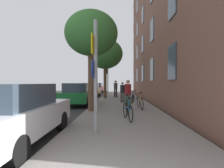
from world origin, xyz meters
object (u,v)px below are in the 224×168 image
traffic_light (107,76)px  car_1 (78,94)px  bicycle_0 (128,111)px  pedestrian_1 (122,91)px  bicycle_3 (133,98)px  pedestrian_0 (128,92)px  bicycle_4 (134,96)px  sign_post (95,71)px  bicycle_1 (127,106)px  car_0 (14,113)px  pedestrian_2 (116,88)px  tree_near (91,35)px  car_3 (97,88)px  bicycle_2 (140,102)px  tree_far (105,54)px  car_2 (92,90)px

traffic_light → car_1: 14.53m
bicycle_0 → pedestrian_1: bearing=90.2°
bicycle_3 → pedestrian_0: 3.11m
bicycle_4 → sign_post: bearing=-101.5°
bicycle_0 → bicycle_1: size_ratio=0.98×
car_0 → pedestrian_2: bearing=79.8°
pedestrian_0 → car_0: (-3.41, -5.95, -0.26)m
tree_near → bicycle_1: bearing=-17.5°
tree_near → pedestrian_1: 5.59m
sign_post → bicycle_3: size_ratio=2.14×
bicycle_3 → car_1: car_1 is taller
bicycle_4 → traffic_light: bearing=105.8°
sign_post → tree_near: (-0.72, 4.31, 2.27)m
car_0 → pedestrian_0: bearing=60.2°
pedestrian_0 → car_3: 19.46m
bicycle_0 → pedestrian_0: 3.32m
bicycle_4 → car_0: car_0 is taller
bicycle_2 → car_1: size_ratio=0.41×
pedestrian_0 → pedestrian_1: size_ratio=1.07×
tree_far → bicycle_0: bearing=-81.1°
tree_near → car_0: size_ratio=1.26×
bicycle_2 → bicycle_4: (0.19, 5.78, -0.04)m
car_0 → car_2: size_ratio=0.99×
pedestrian_0 → car_0: size_ratio=0.39×
bicycle_4 → car_1: 5.68m
pedestrian_2 → car_0: size_ratio=0.41×
bicycle_0 → car_3: size_ratio=0.36×
bicycle_4 → bicycle_3: bearing=-97.4°
bicycle_0 → bicycle_3: bicycle_0 is taller
bicycle_4 → car_1: car_1 is taller
pedestrian_0 → car_2: pedestrian_0 is taller
traffic_light → bicycle_0: bearing=-84.4°
car_1 → car_3: (-0.44, 16.66, 0.00)m
bicycle_0 → bicycle_1: (0.06, 1.80, -0.00)m
sign_post → tree_far: size_ratio=0.59×
tree_far → bicycle_2: tree_far is taller
sign_post → bicycle_4: 11.39m
bicycle_0 → bicycle_2: bearing=74.5°
pedestrian_2 → car_1: size_ratio=0.43×
sign_post → car_3: sign_post is taller
tree_far → bicycle_0: 11.24m
bicycle_0 → bicycle_4: bearing=83.0°
car_3 → pedestrian_1: bearing=-76.6°
bicycle_1 → car_3: size_ratio=0.37×
pedestrian_1 → bicycle_0: bearing=-89.8°
car_1 → pedestrian_0: bearing=-34.1°
pedestrian_1 → tree_near: bearing=-113.7°
tree_far → bicycle_1: (1.69, -8.57, -4.01)m
bicycle_2 → car_1: bearing=151.9°
bicycle_2 → pedestrian_0: (-0.73, -0.11, 0.60)m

